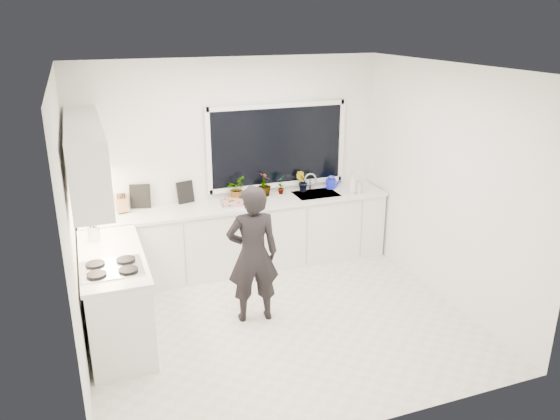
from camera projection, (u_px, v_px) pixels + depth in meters
name	position (u px, v px, depth m)	size (l,w,h in m)	color
floor	(280.00, 322.00, 5.98)	(4.00, 3.50, 0.02)	beige
wall_back	(233.00, 164.00, 7.08)	(4.00, 0.02, 2.70)	white
wall_left	(70.00, 231.00, 4.86)	(0.02, 3.50, 2.70)	white
wall_right	(446.00, 185.00, 6.19)	(0.02, 3.50, 2.70)	white
ceiling	(280.00, 67.00, 5.07)	(4.00, 3.50, 0.02)	white
window	(277.00, 146.00, 7.18)	(1.80, 0.02, 1.00)	black
base_cabinets_back	(242.00, 237.00, 7.11)	(3.92, 0.58, 0.88)	white
base_cabinets_left	(116.00, 297.00, 5.59)	(0.58, 1.60, 0.88)	white
countertop_back	(241.00, 204.00, 6.95)	(3.94, 0.62, 0.04)	silver
countertop_left	(111.00, 256.00, 5.43)	(0.62, 1.60, 0.04)	silver
upper_cabinets	(86.00, 157.00, 5.39)	(0.34, 2.10, 0.70)	white
sink	(316.00, 197.00, 7.31)	(0.58, 0.42, 0.14)	silver
faucet	(310.00, 182.00, 7.43)	(0.03, 0.03, 0.22)	silver
stovetop	(112.00, 268.00, 5.11)	(0.56, 0.48, 0.03)	black
person	(253.00, 254.00, 5.80)	(0.56, 0.37, 1.54)	black
pizza_tray	(240.00, 202.00, 6.91)	(0.49, 0.36, 0.03)	silver
pizza	(240.00, 201.00, 6.91)	(0.45, 0.32, 0.01)	red
watering_can	(331.00, 184.00, 7.51)	(0.14, 0.14, 0.13)	#151ECB
paper_towel_roll	(86.00, 207.00, 6.38)	(0.11, 0.11, 0.26)	white
knife_block	(122.00, 204.00, 6.56)	(0.13, 0.10, 0.22)	#9F6E4A
utensil_crock	(94.00, 233.00, 5.75)	(0.13, 0.13, 0.16)	silver
picture_frame_large	(185.00, 192.00, 6.90)	(0.22, 0.02, 0.28)	black
picture_frame_small	(140.00, 196.00, 6.71)	(0.25, 0.02, 0.30)	black
herb_plants	(259.00, 186.00, 7.14)	(1.17, 0.32, 0.32)	#26662D
soap_bottles	(354.00, 183.00, 7.27)	(0.24, 0.17, 0.31)	#D8BF66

